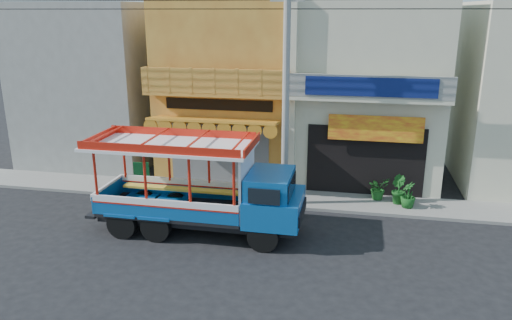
{
  "coord_description": "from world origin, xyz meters",
  "views": [
    {
      "loc": [
        1.45,
        -14.51,
        7.26
      ],
      "look_at": [
        -1.94,
        2.5,
        2.04
      ],
      "focal_mm": 35.0,
      "sensor_mm": 36.0,
      "label": 1
    }
  ],
  "objects": [
    {
      "name": "utility_pole",
      "position": [
        -0.85,
        3.3,
        5.03
      ],
      "size": [
        28.0,
        0.26,
        9.0
      ],
      "color": "gray",
      "rests_on": "ground"
    },
    {
      "name": "party_pilaster",
      "position": [
        -1.0,
        4.85,
        4.0
      ],
      "size": [
        0.35,
        0.3,
        8.0
      ],
      "primitive_type": "cube",
      "color": "beige",
      "rests_on": "ground"
    },
    {
      "name": "shophouse_left",
      "position": [
        -4.0,
        7.96,
        4.11
      ],
      "size": [
        6.0,
        7.5,
        8.24
      ],
      "color": "#B86E28",
      "rests_on": "ground"
    },
    {
      "name": "ground",
      "position": [
        0.0,
        0.0,
        0.0
      ],
      "size": [
        90.0,
        90.0,
        0.0
      ],
      "primitive_type": "plane",
      "color": "black",
      "rests_on": "ground"
    },
    {
      "name": "songthaew_truck",
      "position": [
        -2.99,
        0.39,
        1.6
      ],
      "size": [
        7.12,
        2.45,
        3.32
      ],
      "color": "black",
      "rests_on": "ground"
    },
    {
      "name": "potted_plant_b",
      "position": [
        3.27,
        4.18,
        0.67
      ],
      "size": [
        0.66,
        0.73,
        1.1
      ],
      "primitive_type": "imported",
      "rotation": [
        0.0,
        0.0,
        1.91
      ],
      "color": "#164D19",
      "rests_on": "sidewalk"
    },
    {
      "name": "sidewalk",
      "position": [
        0.0,
        4.0,
        0.06
      ],
      "size": [
        30.0,
        2.0,
        0.12
      ],
      "primitive_type": "cube",
      "color": "slate",
      "rests_on": "ground"
    },
    {
      "name": "potted_plant_a",
      "position": [
        2.56,
        4.48,
        0.57
      ],
      "size": [
        1.07,
        1.05,
        0.9
      ],
      "primitive_type": "imported",
      "rotation": [
        0.0,
        0.0,
        0.67
      ],
      "color": "#164D19",
      "rests_on": "sidewalk"
    },
    {
      "name": "green_sign",
      "position": [
        -7.19,
        4.13,
        0.55
      ],
      "size": [
        0.67,
        0.4,
        1.02
      ],
      "color": "black",
      "rests_on": "sidewalk"
    },
    {
      "name": "shophouse_right",
      "position": [
        2.0,
        7.96,
        4.11
      ],
      "size": [
        6.0,
        6.75,
        8.24
      ],
      "color": "beige",
      "rests_on": "ground"
    },
    {
      "name": "potted_plant_c",
      "position": [
        3.63,
        3.8,
        0.62
      ],
      "size": [
        0.57,
        0.57,
        0.99
      ],
      "primitive_type": "imported",
      "rotation": [
        0.0,
        0.0,
        4.74
      ],
      "color": "#164D19",
      "rests_on": "sidewalk"
    },
    {
      "name": "filler_building_left",
      "position": [
        -11.0,
        8.0,
        3.8
      ],
      "size": [
        6.0,
        6.0,
        7.6
      ],
      "primitive_type": "cube",
      "color": "gray",
      "rests_on": "ground"
    }
  ]
}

